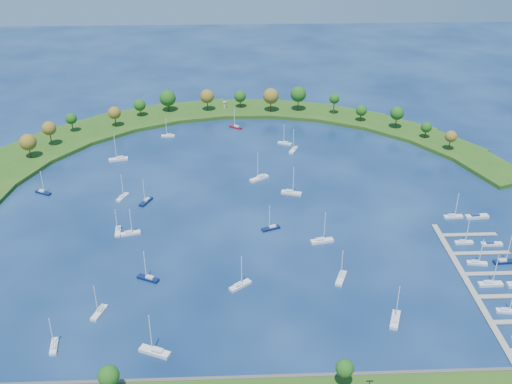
{
  "coord_description": "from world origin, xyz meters",
  "views": [
    {
      "loc": [
        -4.7,
        -228.34,
        130.17
      ],
      "look_at": [
        5.0,
        5.0,
        4.0
      ],
      "focal_mm": 41.98,
      "sensor_mm": 36.0,
      "label": 1
    }
  ],
  "objects_px": {
    "moored_boat_21": "(271,227)",
    "docked_boat_2": "(507,310)",
    "docked_boat_9": "(491,244)",
    "moored_boat_4": "(395,319)",
    "dock_system": "(490,285)",
    "docked_boat_4": "(490,283)",
    "moored_boat_10": "(285,143)",
    "moored_boat_15": "(130,232)",
    "moored_boat_12": "(155,351)",
    "docked_boat_8": "(464,242)",
    "docked_boat_10": "(453,216)",
    "moored_boat_3": "(236,126)",
    "moored_boat_16": "(168,135)",
    "moored_boat_18": "(118,159)",
    "harbor_tower": "(225,105)",
    "docked_boat_7": "(504,261)",
    "moored_boat_0": "(54,345)",
    "moored_boat_6": "(341,277)",
    "moored_boat_13": "(294,149)",
    "moored_boat_14": "(43,192)",
    "moored_boat_8": "(123,196)",
    "moored_boat_7": "(322,240)",
    "moored_boat_19": "(99,312)",
    "moored_boat_11": "(146,201)",
    "docked_boat_6": "(477,262)",
    "moored_boat_9": "(240,285)",
    "moored_boat_17": "(291,192)",
    "docked_boat_11": "(477,216)"
  },
  "relations": [
    {
      "from": "moored_boat_17",
      "to": "moored_boat_19",
      "type": "bearing_deg",
      "value": -113.66
    },
    {
      "from": "moored_boat_6",
      "to": "moored_boat_18",
      "type": "xyz_separation_m",
      "value": [
        -96.28,
        104.42,
        0.03
      ]
    },
    {
      "from": "harbor_tower",
      "to": "docked_boat_7",
      "type": "xyz_separation_m",
      "value": [
        105.4,
        -164.7,
        -3.21
      ]
    },
    {
      "from": "dock_system",
      "to": "moored_boat_17",
      "type": "xyz_separation_m",
      "value": [
        -64.05,
        70.78,
        0.6
      ]
    },
    {
      "from": "moored_boat_16",
      "to": "moored_boat_0",
      "type": "bearing_deg",
      "value": 84.11
    },
    {
      "from": "moored_boat_4",
      "to": "moored_boat_18",
      "type": "distance_m",
      "value": 168.65
    },
    {
      "from": "moored_boat_13",
      "to": "moored_boat_9",
      "type": "bearing_deg",
      "value": 8.8
    },
    {
      "from": "harbor_tower",
      "to": "docked_boat_9",
      "type": "distance_m",
      "value": 185.49
    },
    {
      "from": "moored_boat_7",
      "to": "moored_boat_13",
      "type": "bearing_deg",
      "value": 80.45
    },
    {
      "from": "moored_boat_18",
      "to": "dock_system",
      "type": "bearing_deg",
      "value": 131.12
    },
    {
      "from": "moored_boat_16",
      "to": "moored_boat_12",
      "type": "bearing_deg",
      "value": 94.9
    },
    {
      "from": "moored_boat_12",
      "to": "moored_boat_19",
      "type": "distance_m",
      "value": 28.24
    },
    {
      "from": "moored_boat_16",
      "to": "moored_boat_18",
      "type": "bearing_deg",
      "value": 54.07
    },
    {
      "from": "moored_boat_15",
      "to": "docked_boat_9",
      "type": "relative_size",
      "value": 1.42
    },
    {
      "from": "moored_boat_6",
      "to": "moored_boat_7",
      "type": "bearing_deg",
      "value": -149.91
    },
    {
      "from": "moored_boat_6",
      "to": "docked_boat_9",
      "type": "xyz_separation_m",
      "value": [
        62.79,
        19.76,
        -0.32
      ]
    },
    {
      "from": "moored_boat_9",
      "to": "moored_boat_13",
      "type": "xyz_separation_m",
      "value": [
        30.15,
        115.06,
        -0.01
      ]
    },
    {
      "from": "moored_boat_21",
      "to": "docked_boat_2",
      "type": "distance_m",
      "value": 93.66
    },
    {
      "from": "dock_system",
      "to": "moored_boat_21",
      "type": "distance_m",
      "value": 85.63
    },
    {
      "from": "moored_boat_11",
      "to": "docked_boat_10",
      "type": "relative_size",
      "value": 1.04
    },
    {
      "from": "moored_boat_0",
      "to": "docked_boat_10",
      "type": "bearing_deg",
      "value": -72.02
    },
    {
      "from": "docked_boat_7",
      "to": "moored_boat_4",
      "type": "bearing_deg",
      "value": -151.58
    },
    {
      "from": "dock_system",
      "to": "docked_boat_4",
      "type": "distance_m",
      "value": 0.63
    },
    {
      "from": "moored_boat_9",
      "to": "moored_boat_16",
      "type": "height_order",
      "value": "moored_boat_9"
    },
    {
      "from": "moored_boat_6",
      "to": "docked_boat_10",
      "type": "height_order",
      "value": "moored_boat_6"
    },
    {
      "from": "harbor_tower",
      "to": "moored_boat_0",
      "type": "distance_m",
      "value": 209.95
    },
    {
      "from": "harbor_tower",
      "to": "moored_boat_3",
      "type": "bearing_deg",
      "value": -77.08
    },
    {
      "from": "moored_boat_12",
      "to": "moored_boat_6",
      "type": "bearing_deg",
      "value": -127.17
    },
    {
      "from": "moored_boat_10",
      "to": "moored_boat_19",
      "type": "relative_size",
      "value": 0.94
    },
    {
      "from": "moored_boat_10",
      "to": "moored_boat_21",
      "type": "distance_m",
      "value": 86.88
    },
    {
      "from": "moored_boat_10",
      "to": "docked_boat_8",
      "type": "xyz_separation_m",
      "value": [
        62.47,
        -99.61,
        -0.01
      ]
    },
    {
      "from": "moored_boat_3",
      "to": "moored_boat_10",
      "type": "distance_m",
      "value": 35.63
    },
    {
      "from": "moored_boat_10",
      "to": "docked_boat_9",
      "type": "distance_m",
      "value": 124.77
    },
    {
      "from": "moored_boat_0",
      "to": "moored_boat_15",
      "type": "height_order",
      "value": "moored_boat_15"
    },
    {
      "from": "dock_system",
      "to": "moored_boat_11",
      "type": "height_order",
      "value": "moored_boat_11"
    },
    {
      "from": "moored_boat_0",
      "to": "docked_boat_6",
      "type": "bearing_deg",
      "value": -83.21
    },
    {
      "from": "harbor_tower",
      "to": "moored_boat_0",
      "type": "xyz_separation_m",
      "value": [
        -51.86,
        -203.42,
        -3.24
      ]
    },
    {
      "from": "moored_boat_13",
      "to": "moored_boat_16",
      "type": "distance_m",
      "value": 70.94
    },
    {
      "from": "moored_boat_8",
      "to": "moored_boat_12",
      "type": "distance_m",
      "value": 102.22
    },
    {
      "from": "moored_boat_12",
      "to": "docked_boat_11",
      "type": "relative_size",
      "value": 1.46
    },
    {
      "from": "moored_boat_8",
      "to": "moored_boat_0",
      "type": "bearing_deg",
      "value": -160.71
    },
    {
      "from": "moored_boat_15",
      "to": "moored_boat_8",
      "type": "bearing_deg",
      "value": 88.97
    },
    {
      "from": "docked_boat_8",
      "to": "docked_boat_10",
      "type": "bearing_deg",
      "value": 81.45
    },
    {
      "from": "moored_boat_6",
      "to": "moored_boat_10",
      "type": "bearing_deg",
      "value": -153.36
    },
    {
      "from": "docked_boat_7",
      "to": "docked_boat_11",
      "type": "xyz_separation_m",
      "value": [
        1.84,
        33.0,
        -0.17
      ]
    },
    {
      "from": "moored_boat_13",
      "to": "moored_boat_14",
      "type": "distance_m",
      "value": 125.87
    },
    {
      "from": "moored_boat_3",
      "to": "moored_boat_4",
      "type": "height_order",
      "value": "moored_boat_4"
    },
    {
      "from": "docked_boat_9",
      "to": "moored_boat_4",
      "type": "bearing_deg",
      "value": -137.71
    },
    {
      "from": "moored_boat_0",
      "to": "moored_boat_4",
      "type": "distance_m",
      "value": 108.54
    },
    {
      "from": "moored_boat_12",
      "to": "docked_boat_9",
      "type": "xyz_separation_m",
      "value": [
        125.76,
        54.61,
        -0.37
      ]
    }
  ]
}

